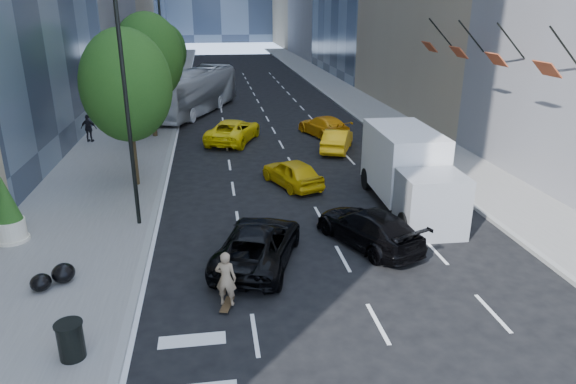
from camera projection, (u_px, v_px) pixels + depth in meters
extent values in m
plane|color=black|center=(315.00, 261.00, 18.13)|extent=(160.00, 160.00, 0.00)
cube|color=slate|center=(146.00, 107.00, 44.69)|extent=(6.00, 120.00, 0.15)
cube|color=slate|center=(357.00, 101.00, 47.36)|extent=(4.00, 120.00, 0.15)
cylinder|color=black|center=(126.00, 100.00, 19.16)|extent=(0.16, 0.16, 10.00)
cylinder|color=black|center=(163.00, 55.00, 35.87)|extent=(0.16, 0.16, 10.00)
cylinder|color=#312613|center=(134.00, 153.00, 24.88)|extent=(0.30, 0.30, 3.15)
ellipsoid|color=#113D10|center=(126.00, 86.00, 23.76)|extent=(4.20, 4.20, 5.25)
cylinder|color=#312613|center=(153.00, 111.00, 34.12)|extent=(0.30, 0.30, 3.38)
ellipsoid|color=#113D10|center=(148.00, 57.00, 32.92)|extent=(4.50, 4.50, 5.62)
cylinder|color=#312613|center=(167.00, 86.00, 46.27)|extent=(0.30, 0.30, 2.93)
ellipsoid|color=#113D10|center=(164.00, 51.00, 45.23)|extent=(3.90, 3.90, 4.88)
cylinder|color=black|center=(179.00, 63.00, 53.42)|extent=(0.14, 0.14, 5.20)
imported|color=black|center=(178.00, 47.00, 52.86)|extent=(2.48, 0.53, 1.00)
cylinder|color=black|center=(565.00, 48.00, 21.05)|extent=(1.75, 0.08, 1.75)
cube|color=#A24425|center=(547.00, 69.00, 21.25)|extent=(0.64, 1.30, 0.64)
cylinder|color=black|center=(511.00, 41.00, 24.77)|extent=(1.75, 0.08, 1.75)
cube|color=#A24425|center=(496.00, 59.00, 24.97)|extent=(0.64, 1.30, 0.64)
cylinder|color=black|center=(471.00, 36.00, 28.48)|extent=(1.75, 0.08, 1.75)
cube|color=#A24425|center=(459.00, 52.00, 28.68)|extent=(0.64, 1.30, 0.64)
cylinder|color=black|center=(441.00, 33.00, 32.19)|extent=(1.75, 0.08, 1.75)
cube|color=#A24425|center=(430.00, 47.00, 32.39)|extent=(0.64, 1.30, 0.64)
imported|color=#8C7457|center=(226.00, 282.00, 15.04)|extent=(0.72, 0.57, 1.72)
imported|color=black|center=(258.00, 244.00, 17.78)|extent=(3.88, 5.60, 1.42)
imported|color=black|center=(368.00, 227.00, 19.13)|extent=(3.69, 5.18, 1.39)
imported|color=gold|center=(292.00, 173.00, 25.36)|extent=(2.96, 4.35, 1.38)
imported|color=#FFB70D|center=(337.00, 140.00, 31.48)|extent=(2.90, 4.37, 1.36)
imported|color=yellow|center=(233.00, 131.00, 33.52)|extent=(4.25, 5.93, 1.50)
imported|color=orange|center=(324.00, 126.00, 35.08)|extent=(3.30, 5.10, 1.38)
imported|color=silver|center=(192.00, 92.00, 42.01)|extent=(7.62, 13.04, 3.58)
cube|color=silver|center=(403.00, 160.00, 23.05)|extent=(2.68, 4.91, 2.83)
cube|color=gray|center=(431.00, 204.00, 19.98)|extent=(2.48, 2.18, 2.41)
cylinder|color=black|center=(406.00, 226.00, 19.70)|extent=(0.40, 1.06, 1.05)
cylinder|color=black|center=(461.00, 223.00, 19.94)|extent=(0.40, 1.06, 1.05)
cylinder|color=black|center=(367.00, 179.00, 24.99)|extent=(0.40, 1.06, 1.05)
cylinder|color=black|center=(411.00, 177.00, 25.23)|extent=(0.40, 1.06, 1.05)
imported|color=black|center=(4.00, 217.00, 19.05)|extent=(1.17, 1.10, 1.91)
imported|color=black|center=(89.00, 128.00, 32.91)|extent=(1.11, 0.67, 1.77)
cylinder|color=black|center=(71.00, 341.00, 12.78)|extent=(0.64, 0.64, 0.96)
cylinder|color=#ECE2C4|center=(11.00, 230.00, 19.17)|extent=(1.06, 1.06, 0.85)
cone|color=#113D10|center=(5.00, 198.00, 18.73)|extent=(0.96, 0.96, 1.70)
ellipsoid|color=black|center=(63.00, 273.00, 16.37)|extent=(0.72, 0.79, 0.61)
ellipsoid|color=black|center=(41.00, 282.00, 15.89)|extent=(0.63, 0.69, 0.54)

